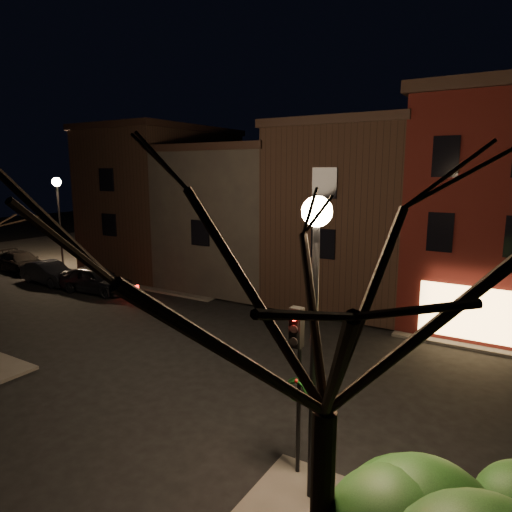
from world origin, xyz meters
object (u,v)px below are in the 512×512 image
(traffic_signal, at_px, (297,366))
(parked_car_a, at_px, (96,279))
(street_lamp_near, at_px, (316,268))
(bare_tree_right, at_px, (330,242))
(street_lamp_far, at_px, (58,198))
(parked_car_b, at_px, (49,273))
(parked_car_c, at_px, (21,262))

(traffic_signal, distance_m, parked_car_a, 19.58)
(street_lamp_near, relative_size, bare_tree_right, 0.76)
(street_lamp_far, xyz_separation_m, traffic_signal, (24.60, -11.71, -2.37))
(traffic_signal, height_order, parked_car_a, traffic_signal)
(parked_car_b, bearing_deg, parked_car_a, -85.34)
(traffic_signal, bearing_deg, street_lamp_near, -39.37)
(parked_car_b, bearing_deg, traffic_signal, -108.90)
(parked_car_a, bearing_deg, parked_car_c, 78.24)
(street_lamp_far, bearing_deg, parked_car_c, -133.81)
(street_lamp_far, relative_size, traffic_signal, 1.60)
(street_lamp_near, bearing_deg, parked_car_b, 157.79)
(bare_tree_right, bearing_deg, traffic_signal, 122.41)
(parked_car_a, xyz_separation_m, parked_car_b, (-4.23, -0.14, -0.08))
(parked_car_b, xyz_separation_m, parked_car_c, (-4.85, 1.15, 0.00))
(street_lamp_far, relative_size, parked_car_a, 1.40)
(traffic_signal, distance_m, bare_tree_right, 4.87)
(traffic_signal, xyz_separation_m, parked_car_c, (-26.49, 9.73, -2.09))
(parked_car_a, height_order, parked_car_b, parked_car_a)
(street_lamp_near, bearing_deg, traffic_signal, 140.63)
(traffic_signal, relative_size, parked_car_b, 0.94)
(bare_tree_right, bearing_deg, street_lamp_near, 117.47)
(street_lamp_near, relative_size, street_lamp_far, 1.00)
(parked_car_b, bearing_deg, street_lamp_near, -109.47)
(bare_tree_right, bearing_deg, street_lamp_far, 150.98)
(parked_car_b, bearing_deg, parked_car_c, 79.46)
(street_lamp_near, height_order, parked_car_b, street_lamp_near)
(parked_car_b, relative_size, parked_car_c, 0.88)
(street_lamp_far, relative_size, bare_tree_right, 0.76)
(street_lamp_near, distance_m, bare_tree_right, 2.98)
(traffic_signal, height_order, parked_car_b, traffic_signal)
(traffic_signal, bearing_deg, street_lamp_far, 154.55)
(street_lamp_near, distance_m, parked_car_a, 20.71)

